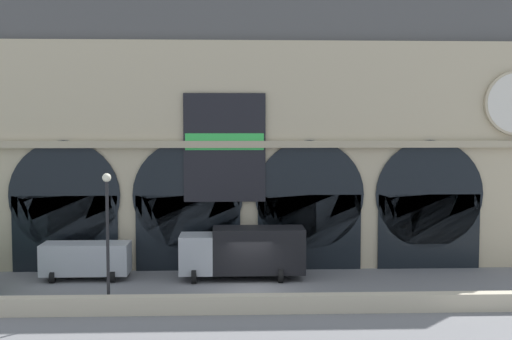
# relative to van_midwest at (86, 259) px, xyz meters

# --- Properties ---
(ground_plane) EXTENTS (200.00, 200.00, 0.00)m
(ground_plane) POSITION_rel_van_midwest_xyz_m (9.91, -2.80, -1.25)
(ground_plane) COLOR slate
(quay_parapet_wall) EXTENTS (90.00, 0.70, 0.90)m
(quay_parapet_wall) POSITION_rel_van_midwest_xyz_m (9.91, -7.42, -0.79)
(quay_parapet_wall) COLOR beige
(quay_parapet_wall) RESTS_ON ground
(station_building) EXTENTS (40.46, 4.43, 18.53)m
(station_building) POSITION_rel_van_midwest_xyz_m (9.94, 4.21, 7.67)
(station_building) COLOR #BCAD8C
(station_building) RESTS_ON ground
(van_midwest) EXTENTS (5.20, 2.48, 2.20)m
(van_midwest) POSITION_rel_van_midwest_xyz_m (0.00, 0.00, 0.00)
(van_midwest) COLOR #ADB2B7
(van_midwest) RESTS_ON ground
(box_truck_center) EXTENTS (7.50, 2.91, 3.12)m
(box_truck_center) POSITION_rel_van_midwest_xyz_m (9.53, -0.32, 0.45)
(box_truck_center) COLOR #ADB2B7
(box_truck_center) RESTS_ON ground
(street_lamp_quayside) EXTENTS (0.44, 0.44, 6.90)m
(street_lamp_quayside) POSITION_rel_van_midwest_xyz_m (2.60, -6.62, 3.17)
(street_lamp_quayside) COLOR black
(street_lamp_quayside) RESTS_ON ground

